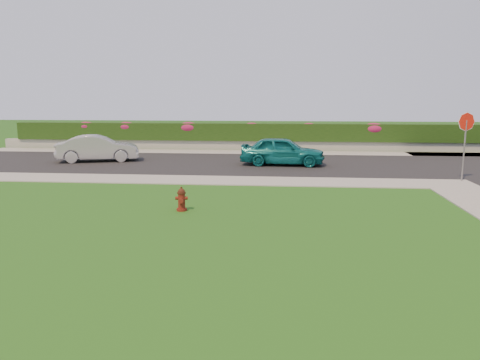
# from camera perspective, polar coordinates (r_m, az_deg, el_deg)

# --- Properties ---
(ground) EXTENTS (120.00, 120.00, 0.00)m
(ground) POSITION_cam_1_polar(r_m,az_deg,el_deg) (9.96, 1.32, -9.31)
(ground) COLOR black
(ground) RESTS_ON ground
(street_far) EXTENTS (26.00, 8.00, 0.04)m
(street_far) POSITION_cam_1_polar(r_m,az_deg,el_deg) (24.27, -8.11, 2.11)
(street_far) COLOR black
(street_far) RESTS_ON ground
(sidewalk_far) EXTENTS (24.00, 2.00, 0.04)m
(sidewalk_far) POSITION_cam_1_polar(r_m,az_deg,el_deg) (19.82, -14.29, 0.15)
(sidewalk_far) COLOR gray
(sidewalk_far) RESTS_ON ground
(curb_corner) EXTENTS (2.00, 2.00, 0.04)m
(curb_corner) POSITION_cam_1_polar(r_m,az_deg,el_deg) (19.71, 24.11, -0.47)
(curb_corner) COLOR gray
(curb_corner) RESTS_ON ground
(sidewalk_beyond) EXTENTS (34.00, 2.00, 0.04)m
(sidewalk_beyond) POSITION_cam_1_polar(r_m,az_deg,el_deg) (28.61, 2.08, 3.38)
(sidewalk_beyond) COLOR gray
(sidewalk_beyond) RESTS_ON ground
(retaining_wall) EXTENTS (34.00, 0.40, 0.60)m
(retaining_wall) POSITION_cam_1_polar(r_m,az_deg,el_deg) (30.07, 2.25, 4.23)
(retaining_wall) COLOR gray
(retaining_wall) RESTS_ON ground
(hedge) EXTENTS (32.00, 0.90, 1.10)m
(hedge) POSITION_cam_1_polar(r_m,az_deg,el_deg) (30.10, 2.28, 5.86)
(hedge) COLOR black
(hedge) RESTS_ON retaining_wall
(fire_hydrant) EXTENTS (0.37, 0.35, 0.72)m
(fire_hydrant) POSITION_cam_1_polar(r_m,az_deg,el_deg) (13.89, -7.14, -2.37)
(fire_hydrant) COLOR #4D160C
(fire_hydrant) RESTS_ON ground
(sedan_teal) EXTENTS (4.18, 1.85, 1.40)m
(sedan_teal) POSITION_cam_1_polar(r_m,az_deg,el_deg) (23.08, 5.20, 3.56)
(sedan_teal) COLOR #0D6166
(sedan_teal) RESTS_ON street_far
(sedan_silver) EXTENTS (4.38, 2.60, 1.36)m
(sedan_silver) POSITION_cam_1_polar(r_m,az_deg,el_deg) (25.48, -16.93, 3.73)
(sedan_silver) COLOR #A0A2A7
(sedan_silver) RESTS_ON street_far
(stop_sign) EXTENTS (0.72, 0.25, 2.76)m
(stop_sign) POSITION_cam_1_polar(r_m,az_deg,el_deg) (20.39, 25.82, 5.53)
(stop_sign) COLOR slate
(stop_sign) RESTS_ON ground
(flower_clump_a) EXTENTS (1.17, 0.75, 0.59)m
(flower_clump_a) POSITION_cam_1_polar(r_m,az_deg,el_deg) (32.65, -18.22, 6.25)
(flower_clump_a) COLOR #B51F5E
(flower_clump_a) RESTS_ON hedge
(flower_clump_b) EXTENTS (1.24, 0.79, 0.62)m
(flower_clump_b) POSITION_cam_1_polar(r_m,az_deg,el_deg) (31.66, -13.68, 6.34)
(flower_clump_b) COLOR #B51F5E
(flower_clump_b) RESTS_ON hedge
(flower_clump_c) EXTENTS (1.37, 0.88, 0.68)m
(flower_clump_c) POSITION_cam_1_polar(r_m,az_deg,el_deg) (30.57, -6.30, 6.39)
(flower_clump_c) COLOR #B51F5E
(flower_clump_c) RESTS_ON hedge
(flower_clump_d) EXTENTS (1.05, 0.67, 0.52)m
(flower_clump_d) POSITION_cam_1_polar(r_m,az_deg,el_deg) (30.00, 1.43, 6.51)
(flower_clump_d) COLOR #B51F5E
(flower_clump_d) RESTS_ON hedge
(flower_clump_e) EXTENTS (1.01, 0.65, 0.51)m
(flower_clump_e) POSITION_cam_1_polar(r_m,az_deg,el_deg) (29.97, 8.38, 6.41)
(flower_clump_e) COLOR #B51F5E
(flower_clump_e) RESTS_ON hedge
(flower_clump_f) EXTENTS (1.39, 0.89, 0.69)m
(flower_clump_f) POSITION_cam_1_polar(r_m,az_deg,el_deg) (30.44, 15.98, 6.05)
(flower_clump_f) COLOR #B51F5E
(flower_clump_f) RESTS_ON hedge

